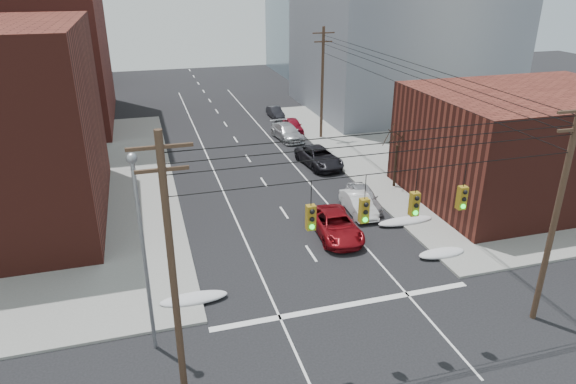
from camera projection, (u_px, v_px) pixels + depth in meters
sidewalk_ne at (519, 142)px, 51.24m from camera, size 40.00×40.00×0.15m
building_brick_far at (14, 43)px, 76.66m from camera, size 22.00×18.00×12.00m
building_office at (403, 2)px, 60.04m from camera, size 22.00×20.00×25.00m
building_glass at (337, 3)px, 84.08m from camera, size 20.00×18.00×22.00m
building_storefront at (527, 145)px, 37.67m from camera, size 16.00×12.00×8.00m
utility_pole_left at (172, 268)px, 18.65m from camera, size 2.20×0.28×11.00m
utility_pole_right at (557, 212)px, 23.04m from camera, size 2.20×0.28×11.00m
utility_pole_far at (322, 82)px, 50.38m from camera, size 2.20×0.28×11.00m
traffic_signals at (390, 206)px, 20.30m from camera, size 17.00×0.42×2.02m
street_light at (142, 240)px, 21.13m from camera, size 0.44×0.44×9.32m
bare_tree at (396, 160)px, 39.68m from camera, size 2.09×2.20×4.93m
snow_nw at (194, 298)px, 26.42m from camera, size 3.50×1.08×0.42m
snow_ne at (442, 253)px, 30.69m from camera, size 3.00×1.08×0.42m
snow_east_far at (405, 221)px, 34.66m from camera, size 4.00×1.08×0.42m
red_pickup at (336, 225)px, 32.88m from camera, size 2.81×5.58×1.52m
parked_car_a at (363, 197)px, 36.96m from camera, size 2.25×4.58×1.50m
parked_car_b at (358, 204)px, 36.04m from camera, size 1.68×4.32×1.40m
parked_car_c at (319, 157)px, 44.88m from camera, size 3.26×5.94×1.58m
parked_car_d at (287, 132)px, 52.08m from camera, size 2.65×5.43×1.52m
parked_car_e at (293, 125)px, 54.46m from camera, size 1.93×4.26×1.42m
parked_car_f at (275, 112)px, 60.00m from camera, size 1.45×3.75×1.22m
lot_car_a at (64, 220)px, 33.54m from camera, size 4.07×1.96×1.29m
lot_car_b at (68, 197)px, 36.72m from camera, size 5.63×3.96×1.43m
lot_car_d at (33, 176)px, 40.47m from camera, size 4.70×2.99×1.49m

